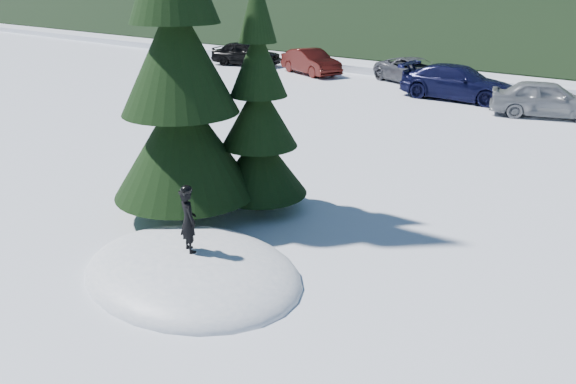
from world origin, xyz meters
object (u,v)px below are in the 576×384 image
Objects in this scene: car_2 at (414,71)px; car_0 at (246,53)px; spruce_short at (259,122)px; car_1 at (311,62)px; spruce_tall at (178,71)px; child_skier at (188,220)px; car_4 at (547,99)px; car_3 at (458,83)px.

car_0 is at bearing 115.28° from car_2.
spruce_short is 20.61m from car_1.
spruce_tall is 1.99× the size of car_1.
child_skier is (1.19, -3.19, -1.02)m from spruce_short.
car_4 is at bearing -81.69° from car_1.
car_4 is (13.82, -2.61, 0.01)m from car_1.
car_0 is 0.85× the size of car_3.
spruce_short is at bearing 151.51° from car_4.
car_1 is (-12.80, 20.16, -0.37)m from child_skier.
car_0 is 0.94× the size of car_2.
child_skier is (2.19, -1.79, -2.24)m from spruce_tall.
spruce_tall is 1.60× the size of spruce_short.
spruce_short is 1.26× the size of car_4.
spruce_tall is at bearing -179.11° from car_3.
car_2 is at bearing 51.57° from car_3.
car_4 is (1.03, 17.55, -0.35)m from child_skier.
spruce_tall reaches higher than car_4.
car_4 is (4.20, -1.08, -0.04)m from car_3.
spruce_short is at bearing -126.63° from car_1.
child_skier is 0.25× the size of car_2.
spruce_tall reaches higher than car_3.
car_0 is 1.03× the size of car_1.
car_1 is at bearing 120.79° from car_2.
car_1 is (-11.61, 16.97, -1.39)m from spruce_short.
spruce_short is 1.02× the size of car_3.
car_4 is (7.75, -3.66, 0.07)m from car_2.
car_2 is (-5.54, 18.02, -1.45)m from spruce_short.
car_3 is 4.33m from car_4.
spruce_tall is 17.06m from car_3.
spruce_tall reaches higher than car_0.
spruce_short is at bearing 54.46° from spruce_tall.
car_1 is 0.82× the size of car_3.
child_skier reaches higher than car_4.
car_1 is 9.75m from car_3.
car_3 is (-3.17, 18.63, -0.31)m from child_skier.
car_0 reaches higher than car_4.
spruce_short is 1.21× the size of car_0.
spruce_tall is 2.02× the size of car_4.
child_skier reaches higher than car_3.
spruce_tall is 16.30m from car_4.
car_3 is (-1.98, 15.44, -1.34)m from spruce_short.
car_3 reaches higher than car_0.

